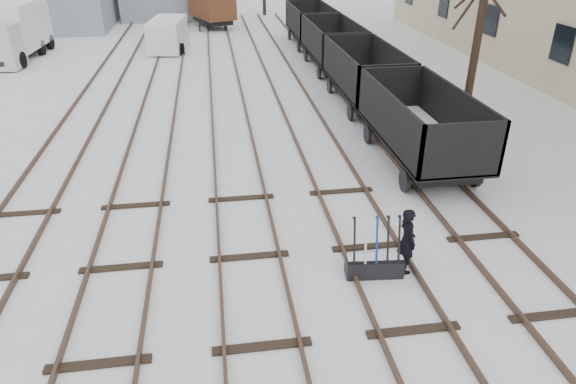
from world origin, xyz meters
The scene contains 13 objects.
ground centered at (0.00, 0.00, 0.00)m, with size 120.00×120.00×0.00m, color white.
tracks centered at (0.00, 13.67, 0.07)m, with size 13.90×52.00×0.16m.
shed_left centered at (-13.00, 36.00, 2.05)m, with size 10.00×8.00×4.10m.
ground_frame centered at (2.76, 1.90, 0.28)m, with size 1.33×0.53×1.49m.
worker centered at (3.51, 2.00, 0.80)m, with size 0.59×0.38×1.61m, color black.
freight_wagon_a centered at (6.00, 7.75, 0.95)m, with size 2.44×6.11×2.49m.
freight_wagon_b centered at (6.00, 14.15, 0.95)m, with size 2.44×6.11×2.49m.
freight_wagon_c centered at (6.00, 20.55, 0.95)m, with size 2.44×6.11×2.49m.
freight_wagon_d centered at (6.00, 26.95, 0.95)m, with size 2.44×6.11×2.49m.
box_van_wagon centered at (-0.31, 34.43, 2.01)m, with size 3.86×5.08×3.45m.
lorry centered at (-11.89, 25.52, 1.63)m, with size 2.56×7.06×3.16m.
panel_van centered at (-3.20, 26.69, 1.00)m, with size 2.40×4.56×1.92m.
tree_near centered at (9.00, 10.54, 3.30)m, with size 0.30×0.30×6.60m, color black.
Camera 1 is at (-0.58, -7.26, 7.14)m, focal length 32.00 mm.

